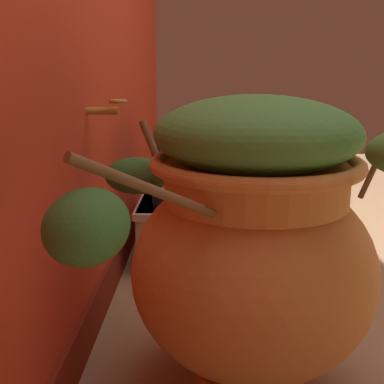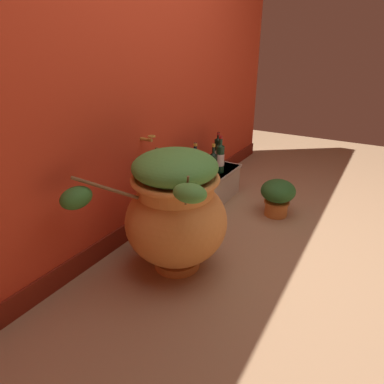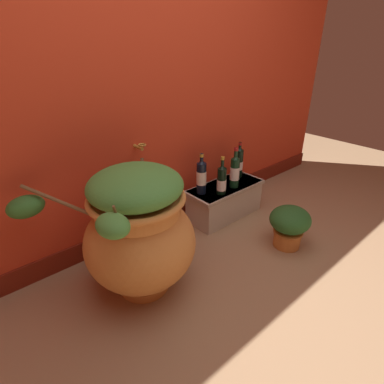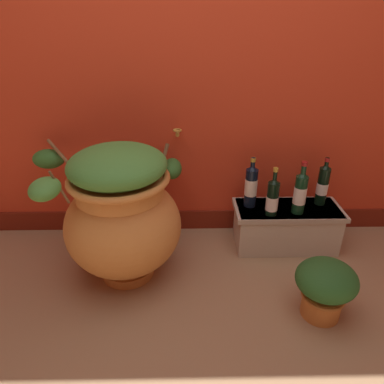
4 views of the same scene
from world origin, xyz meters
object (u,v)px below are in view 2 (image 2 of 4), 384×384
object	(u,v)px
terracotta_urn	(175,209)
potted_shrub	(278,195)
wine_bottle_middle	(218,151)
wine_bottle_left	(220,157)
wine_bottle_right	(195,164)
wine_bottle_back	(213,166)

from	to	relation	value
terracotta_urn	potted_shrub	size ratio (longest dim) A/B	2.80
wine_bottle_middle	wine_bottle_left	bearing A→B (deg)	-147.83
wine_bottle_right	potted_shrub	bearing A→B (deg)	-66.99
wine_bottle_back	potted_shrub	xyz separation A→B (m)	(0.16, -0.54, -0.22)
wine_bottle_left	potted_shrub	world-z (taller)	wine_bottle_left
terracotta_urn	wine_bottle_right	xyz separation A→B (m)	(0.77, 0.31, 0.01)
wine_bottle_middle	wine_bottle_back	distance (m)	0.38
wine_bottle_left	wine_bottle_middle	xyz separation A→B (m)	(0.18, 0.11, -0.00)
terracotta_urn	potted_shrub	xyz separation A→B (m)	(1.05, -0.35, -0.23)
wine_bottle_left	wine_bottle_middle	size ratio (longest dim) A/B	1.06
terracotta_urn	wine_bottle_back	bearing A→B (deg)	12.29
wine_bottle_middle	wine_bottle_back	xyz separation A→B (m)	(-0.35, -0.13, -0.02)
wine_bottle_right	wine_bottle_back	distance (m)	0.16
terracotta_urn	wine_bottle_back	world-z (taller)	terracotta_urn
wine_bottle_middle	potted_shrub	size ratio (longest dim) A/B	1.00
wine_bottle_left	potted_shrub	xyz separation A→B (m)	(-0.01, -0.56, -0.25)
wine_bottle_back	potted_shrub	bearing A→B (deg)	-73.20
terracotta_urn	wine_bottle_back	distance (m)	0.91
wine_bottle_middle	wine_bottle_right	xyz separation A→B (m)	(-0.47, -0.02, 0.01)
wine_bottle_right	potted_shrub	size ratio (longest dim) A/B	1.03
wine_bottle_left	potted_shrub	distance (m)	0.61
terracotta_urn	potted_shrub	distance (m)	1.13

